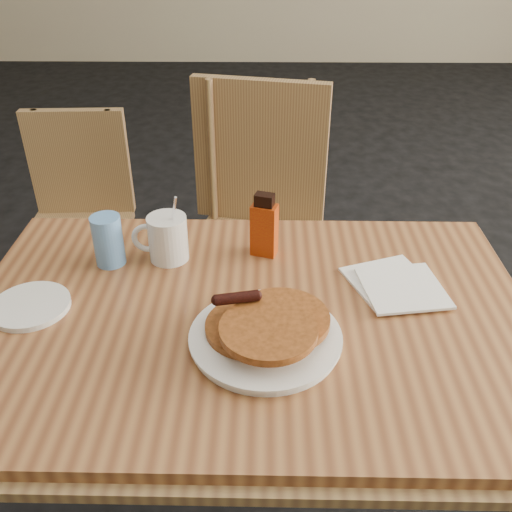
{
  "coord_description": "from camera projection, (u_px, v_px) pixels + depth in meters",
  "views": [
    {
      "loc": [
        -0.0,
        -0.96,
        1.45
      ],
      "look_at": [
        -0.02,
        0.03,
        0.82
      ],
      "focal_mm": 40.0,
      "sensor_mm": 36.0,
      "label": 1
    }
  ],
  "objects": [
    {
      "name": "blue_tumbler",
      "position": [
        108.0,
        240.0,
        1.26
      ],
      "size": [
        0.07,
        0.07,
        0.12
      ],
      "primitive_type": "cylinder",
      "rotation": [
        0.0,
        0.0,
        0.13
      ],
      "color": "#619BE4",
      "rests_on": "main_table"
    },
    {
      "name": "napkin_stack",
      "position": [
        396.0,
        285.0,
        1.2
      ],
      "size": [
        0.22,
        0.23,
        0.01
      ],
      "rotation": [
        0.0,
        0.0,
        0.36
      ],
      "color": "white",
      "rests_on": "main_table"
    },
    {
      "name": "syrup_bottle",
      "position": [
        264.0,
        227.0,
        1.28
      ],
      "size": [
        0.07,
        0.05,
        0.15
      ],
      "rotation": [
        0.0,
        0.0,
        -0.3
      ],
      "color": "maroon",
      "rests_on": "main_table"
    },
    {
      "name": "pancake_plate",
      "position": [
        266.0,
        332.0,
        1.05
      ],
      "size": [
        0.28,
        0.28,
        0.08
      ],
      "rotation": [
        0.0,
        0.0,
        -0.23
      ],
      "color": "white",
      "rests_on": "main_table"
    },
    {
      "name": "main_table",
      "position": [
        248.0,
        329.0,
        1.16
      ],
      "size": [
        1.18,
        0.8,
        0.75
      ],
      "rotation": [
        0.0,
        0.0,
        -0.01
      ],
      "color": "#9B6437",
      "rests_on": "floor"
    },
    {
      "name": "chair_main_far",
      "position": [
        259.0,
        209.0,
        1.86
      ],
      "size": [
        0.52,
        0.52,
        0.98
      ],
      "rotation": [
        0.0,
        0.0,
        -0.21
      ],
      "color": "#9F7E4A",
      "rests_on": "floor"
    },
    {
      "name": "coffee_mug",
      "position": [
        167.0,
        237.0,
        1.27
      ],
      "size": [
        0.13,
        0.09,
        0.17
      ],
      "rotation": [
        0.0,
        0.0,
        0.15
      ],
      "color": "white",
      "rests_on": "main_table"
    },
    {
      "name": "chair_wall_extra",
      "position": [
        79.0,
        204.0,
        2.11
      ],
      "size": [
        0.38,
        0.39,
        0.81
      ],
      "rotation": [
        0.0,
        0.0,
        0.05
      ],
      "color": "#9F7E4A",
      "rests_on": "floor"
    },
    {
      "name": "floor",
      "position": [
        261.0,
        509.0,
        1.59
      ],
      "size": [
        10.0,
        10.0,
        0.0
      ],
      "primitive_type": "plane",
      "color": "black",
      "rests_on": "ground"
    },
    {
      "name": "side_saucer",
      "position": [
        30.0,
        306.0,
        1.14
      ],
      "size": [
        0.17,
        0.17,
        0.01
      ],
      "primitive_type": "cylinder",
      "rotation": [
        0.0,
        0.0,
        0.06
      ],
      "color": "white",
      "rests_on": "main_table"
    }
  ]
}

